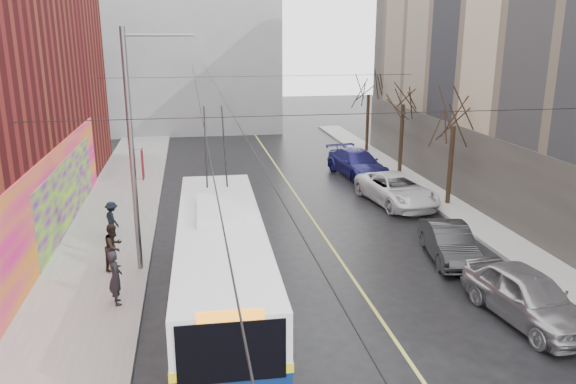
{
  "coord_description": "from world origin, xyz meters",
  "views": [
    {
      "loc": [
        -4.18,
        -10.43,
        8.76
      ],
      "look_at": [
        -0.43,
        10.96,
        2.61
      ],
      "focal_mm": 35.0,
      "sensor_mm": 36.0,
      "label": 1
    }
  ],
  "objects_px": {
    "parked_car_d": "(357,163)",
    "pedestrian_c": "(112,219)",
    "following_car": "(233,201)",
    "parked_car_c": "(397,189)",
    "parked_car_a": "(528,296)",
    "tree_near": "(455,111)",
    "streetlight_pole": "(136,147)",
    "pedestrian_b": "(114,247)",
    "tree_far": "(369,84)",
    "parked_car_b": "(449,242)",
    "tree_mid": "(404,92)",
    "trolleybus": "(222,265)",
    "pedestrian_a": "(115,278)"
  },
  "relations": [
    {
      "from": "tree_far",
      "to": "pedestrian_a",
      "type": "relative_size",
      "value": 3.55
    },
    {
      "from": "trolleybus",
      "to": "pedestrian_c",
      "type": "relative_size",
      "value": 8.14
    },
    {
      "from": "trolleybus",
      "to": "parked_car_d",
      "type": "xyz_separation_m",
      "value": [
        9.53,
        16.71,
        -0.83
      ]
    },
    {
      "from": "parked_car_c",
      "to": "pedestrian_b",
      "type": "height_order",
      "value": "pedestrian_b"
    },
    {
      "from": "tree_far",
      "to": "parked_car_b",
      "type": "bearing_deg",
      "value": -98.73
    },
    {
      "from": "tree_mid",
      "to": "pedestrian_c",
      "type": "distance_m",
      "value": 19.55
    },
    {
      "from": "following_car",
      "to": "parked_car_c",
      "type": "bearing_deg",
      "value": 6.36
    },
    {
      "from": "pedestrian_b",
      "to": "pedestrian_c",
      "type": "distance_m",
      "value": 3.82
    },
    {
      "from": "parked_car_b",
      "to": "pedestrian_a",
      "type": "xyz_separation_m",
      "value": [
        -12.62,
        -2.0,
        0.37
      ]
    },
    {
      "from": "streetlight_pole",
      "to": "parked_car_c",
      "type": "height_order",
      "value": "streetlight_pole"
    },
    {
      "from": "parked_car_a",
      "to": "parked_car_c",
      "type": "distance_m",
      "value": 12.72
    },
    {
      "from": "parked_car_c",
      "to": "pedestrian_a",
      "type": "distance_m",
      "value": 16.39
    },
    {
      "from": "tree_near",
      "to": "parked_car_c",
      "type": "xyz_separation_m",
      "value": [
        -2.56,
        0.77,
        -4.18
      ]
    },
    {
      "from": "parked_car_c",
      "to": "tree_far",
      "type": "bearing_deg",
      "value": 71.1
    },
    {
      "from": "trolleybus",
      "to": "parked_car_c",
      "type": "height_order",
      "value": "trolleybus"
    },
    {
      "from": "parked_car_d",
      "to": "pedestrian_c",
      "type": "bearing_deg",
      "value": -156.23
    },
    {
      "from": "streetlight_pole",
      "to": "pedestrian_c",
      "type": "distance_m",
      "value": 5.75
    },
    {
      "from": "trolleybus",
      "to": "pedestrian_c",
      "type": "height_order",
      "value": "trolleybus"
    },
    {
      "from": "parked_car_b",
      "to": "pedestrian_b",
      "type": "height_order",
      "value": "pedestrian_b"
    },
    {
      "from": "tree_mid",
      "to": "parked_car_d",
      "type": "height_order",
      "value": "tree_mid"
    },
    {
      "from": "parked_car_d",
      "to": "parked_car_a",
      "type": "bearing_deg",
      "value": -99.84
    },
    {
      "from": "parked_car_a",
      "to": "following_car",
      "type": "xyz_separation_m",
      "value": [
        -8.3,
        12.03,
        -0.02
      ]
    },
    {
      "from": "tree_mid",
      "to": "parked_car_a",
      "type": "height_order",
      "value": "tree_mid"
    },
    {
      "from": "tree_mid",
      "to": "parked_car_b",
      "type": "height_order",
      "value": "tree_mid"
    },
    {
      "from": "tree_near",
      "to": "pedestrian_b",
      "type": "distance_m",
      "value": 17.7
    },
    {
      "from": "trolleybus",
      "to": "parked_car_b",
      "type": "distance_m",
      "value": 9.69
    },
    {
      "from": "following_car",
      "to": "pedestrian_c",
      "type": "distance_m",
      "value": 5.88
    },
    {
      "from": "tree_mid",
      "to": "following_car",
      "type": "relative_size",
      "value": 1.39
    },
    {
      "from": "pedestrian_b",
      "to": "tree_near",
      "type": "bearing_deg",
      "value": -40.89
    },
    {
      "from": "parked_car_d",
      "to": "streetlight_pole",
      "type": "bearing_deg",
      "value": -142.85
    },
    {
      "from": "tree_far",
      "to": "parked_car_a",
      "type": "height_order",
      "value": "tree_far"
    },
    {
      "from": "following_car",
      "to": "tree_far",
      "type": "bearing_deg",
      "value": 52.78
    },
    {
      "from": "tree_near",
      "to": "tree_far",
      "type": "distance_m",
      "value": 14.0
    },
    {
      "from": "parked_car_a",
      "to": "tree_near",
      "type": "bearing_deg",
      "value": 68.53
    },
    {
      "from": "following_car",
      "to": "pedestrian_a",
      "type": "relative_size",
      "value": 2.59
    },
    {
      "from": "tree_far",
      "to": "pedestrian_a",
      "type": "xyz_separation_m",
      "value": [
        -15.82,
        -22.85,
        -4.07
      ]
    },
    {
      "from": "pedestrian_a",
      "to": "tree_mid",
      "type": "bearing_deg",
      "value": -61.09
    },
    {
      "from": "parked_car_c",
      "to": "following_car",
      "type": "bearing_deg",
      "value": 176.53
    },
    {
      "from": "streetlight_pole",
      "to": "pedestrian_c",
      "type": "xyz_separation_m",
      "value": [
        -1.61,
        3.88,
        -3.92
      ]
    },
    {
      "from": "parked_car_c",
      "to": "pedestrian_b",
      "type": "relative_size",
      "value": 3.19
    },
    {
      "from": "tree_near",
      "to": "following_car",
      "type": "bearing_deg",
      "value": 179.55
    },
    {
      "from": "parked_car_c",
      "to": "pedestrian_b",
      "type": "bearing_deg",
      "value": -161.94
    },
    {
      "from": "pedestrian_c",
      "to": "tree_mid",
      "type": "bearing_deg",
      "value": -92.77
    },
    {
      "from": "parked_car_a",
      "to": "parked_car_d",
      "type": "relative_size",
      "value": 0.86
    },
    {
      "from": "parked_car_a",
      "to": "parked_car_d",
      "type": "distance_m",
      "value": 18.91
    },
    {
      "from": "tree_mid",
      "to": "pedestrian_a",
      "type": "height_order",
      "value": "tree_mid"
    },
    {
      "from": "streetlight_pole",
      "to": "following_car",
      "type": "xyz_separation_m",
      "value": [
        3.84,
        6.09,
        -4.03
      ]
    },
    {
      "from": "tree_near",
      "to": "pedestrian_b",
      "type": "bearing_deg",
      "value": -160.03
    },
    {
      "from": "streetlight_pole",
      "to": "parked_car_a",
      "type": "bearing_deg",
      "value": -26.08
    },
    {
      "from": "following_car",
      "to": "tree_mid",
      "type": "bearing_deg",
      "value": 33.32
    }
  ]
}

